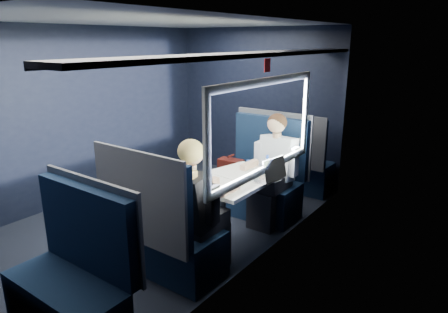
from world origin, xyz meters
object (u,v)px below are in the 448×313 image
Objects in this scene: laptop at (269,174)px; seat_bay_far at (163,234)px; table at (234,185)px; seat_row_front at (295,164)px; cup at (278,170)px; woman at (195,202)px; seat_bay_near at (261,181)px; bottle_small at (267,165)px; seat_row_back at (74,282)px; man at (273,165)px.

seat_bay_far is at bearing -116.22° from laptop.
table is 1.82m from seat_row_front.
cup is (0.48, -1.41, 0.38)m from seat_row_front.
seat_row_front reaches higher than cup.
seat_row_front is at bearing 95.70° from woman.
laptop is at bearing -54.32° from seat_bay_near.
seat_bay_far is 2.67m from seat_row_front.
cup is at bearing 52.51° from table.
laptop is at bearing -72.97° from seat_row_front.
woman is 3.65× the size of laptop.
bottle_small is at bearing -54.02° from seat_bay_near.
cup is (-0.03, 0.23, -0.02)m from laptop.
seat_row_front and seat_row_back have the same top height.
table is 0.76× the size of man.
seat_bay_near is 3.48× the size of laptop.
seat_row_back is at bearing -95.80° from table.
woman is at bearing -90.00° from man.
seat_bay_far is at bearing -110.72° from cup.
seat_row_front is at bearing 108.58° from cup.
table is 0.86× the size of seat_row_front.
seat_bay_far is at bearing 90.00° from seat_row_back.
bottle_small is at bearing -164.79° from cup.
seat_bay_near is 1.74m from seat_bay_far.
laptop is (0.25, 0.86, 0.08)m from woman.
seat_row_back is 3.20× the size of laptop.
woman reaches higher than cup.
table is 0.71m from woman.
laptop is at bearing 75.47° from seat_row_back.
man reaches higher than table.
seat_bay_near is at bearing 125.98° from bottle_small.
woman reaches higher than seat_bay_far.
cup is at bearing 69.28° from seat_bay_far.
seat_row_back is 2.05m from laptop.
bottle_small is (-0.14, 0.20, 0.02)m from laptop.
seat_bay_far is 13.20× the size of cup.
seat_row_front is 0.88× the size of woman.
bottle_small is (0.11, 1.06, 0.10)m from woman.
cup is (0.49, -0.49, 0.37)m from seat_bay_near.
man is at bearing 108.11° from bottle_small.
table is at bearing 78.22° from seat_bay_far.
woman is 1.07m from bottle_small.
seat_row_back is at bearing -102.31° from cup.
bottle_small is (0.11, -0.35, 0.11)m from man.
woman is (0.00, -1.41, 0.01)m from man.
woman reaches higher than laptop.
seat_row_back is at bearing -104.53° from laptop.
woman is at bearing -80.56° from seat_bay_near.
cup is (0.29, 0.38, 0.12)m from table.
seat_row_front is 3.20× the size of laptop.
seat_bay_near is at bearing 135.02° from cup.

